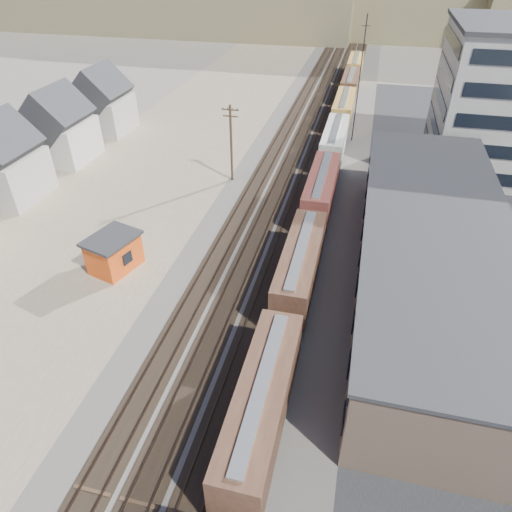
% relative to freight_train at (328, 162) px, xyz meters
% --- Properties ---
extents(ballast_bed, '(18.00, 200.00, 0.06)m').
position_rel_freight_train_xyz_m(ballast_bed, '(-3.80, 5.56, -2.76)').
color(ballast_bed, '#4C4742').
rests_on(ballast_bed, ground).
extents(dirt_yard, '(24.00, 180.00, 0.03)m').
position_rel_freight_train_xyz_m(dirt_yard, '(-23.80, -4.44, -2.78)').
color(dirt_yard, '#7E6856').
rests_on(dirt_yard, ground).
extents(asphalt_lot, '(26.00, 120.00, 0.04)m').
position_rel_freight_train_xyz_m(asphalt_lot, '(18.20, -9.44, -2.77)').
color(asphalt_lot, '#232326').
rests_on(asphalt_lot, ground).
extents(rail_tracks, '(11.40, 200.00, 0.24)m').
position_rel_freight_train_xyz_m(rail_tracks, '(-4.35, 5.56, -2.68)').
color(rail_tracks, black).
rests_on(rail_tracks, ground).
extents(freight_train, '(3.00, 119.74, 4.46)m').
position_rel_freight_train_xyz_m(freight_train, '(0.00, 0.00, 0.00)').
color(freight_train, black).
rests_on(freight_train, ground).
extents(warehouse, '(12.40, 40.40, 7.25)m').
position_rel_freight_train_xyz_m(warehouse, '(11.18, -19.44, 0.86)').
color(warehouse, tan).
rests_on(warehouse, ground).
extents(utility_pole_north, '(2.20, 0.32, 10.00)m').
position_rel_freight_train_xyz_m(utility_pole_north, '(-12.30, -2.44, 2.50)').
color(utility_pole_north, '#382619').
rests_on(utility_pole_north, ground).
extents(radio_mast, '(1.20, 0.16, 18.00)m').
position_rel_freight_train_xyz_m(radio_mast, '(2.20, 15.56, 6.33)').
color(radio_mast, black).
rests_on(radio_mast, ground).
extents(maintenance_shed, '(5.03, 5.79, 3.61)m').
position_rel_freight_train_xyz_m(maintenance_shed, '(-17.93, -23.91, -0.95)').
color(maintenance_shed, '#DD4D14').
rests_on(maintenance_shed, ground).
extents(parked_car_blue, '(3.79, 5.66, 1.44)m').
position_rel_freight_train_xyz_m(parked_car_blue, '(21.11, -7.94, -2.07)').
color(parked_car_blue, navy).
rests_on(parked_car_blue, ground).
extents(parked_car_far, '(2.46, 4.75, 1.55)m').
position_rel_freight_train_xyz_m(parked_car_far, '(24.72, 16.32, -2.02)').
color(parked_car_far, white).
rests_on(parked_car_far, ground).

